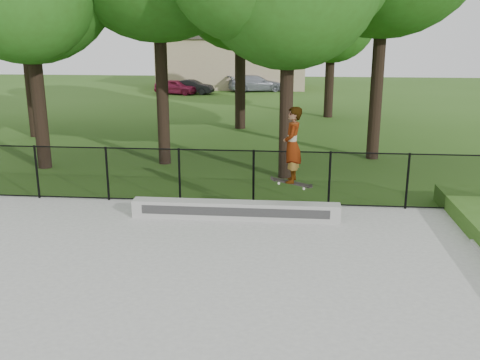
{
  "coord_description": "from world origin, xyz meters",
  "views": [
    {
      "loc": [
        2.94,
        -7.77,
        4.53
      ],
      "look_at": [
        1.8,
        4.2,
        1.2
      ],
      "focal_mm": 40.0,
      "sensor_mm": 36.0,
      "label": 1
    }
  ],
  "objects_px": {
    "car_a": "(176,87)",
    "car_b": "(192,87)",
    "grind_ledge": "(235,210)",
    "skater_airborne": "(292,146)",
    "car_c": "(256,83)"
  },
  "relations": [
    {
      "from": "grind_ledge",
      "to": "car_b",
      "type": "distance_m",
      "value": 28.57
    },
    {
      "from": "car_c",
      "to": "car_b",
      "type": "bearing_deg",
      "value": 98.65
    },
    {
      "from": "grind_ledge",
      "to": "car_c",
      "type": "distance_m",
      "value": 30.21
    },
    {
      "from": "grind_ledge",
      "to": "car_b",
      "type": "xyz_separation_m",
      "value": [
        -6.17,
        27.89,
        0.25
      ]
    },
    {
      "from": "car_b",
      "to": "skater_airborne",
      "type": "relative_size",
      "value": 1.47
    },
    {
      "from": "car_b",
      "to": "car_c",
      "type": "bearing_deg",
      "value": -56.05
    },
    {
      "from": "car_b",
      "to": "car_c",
      "type": "relative_size",
      "value": 0.73
    },
    {
      "from": "grind_ledge",
      "to": "car_c",
      "type": "relative_size",
      "value": 1.28
    },
    {
      "from": "grind_ledge",
      "to": "car_a",
      "type": "bearing_deg",
      "value": 104.93
    },
    {
      "from": "grind_ledge",
      "to": "skater_airborne",
      "type": "relative_size",
      "value": 2.6
    },
    {
      "from": "car_b",
      "to": "skater_airborne",
      "type": "distance_m",
      "value": 28.93
    },
    {
      "from": "car_c",
      "to": "skater_airborne",
      "type": "height_order",
      "value": "skater_airborne"
    },
    {
      "from": "car_a",
      "to": "car_b",
      "type": "bearing_deg",
      "value": -57.76
    },
    {
      "from": "car_a",
      "to": "skater_airborne",
      "type": "bearing_deg",
      "value": -146.14
    },
    {
      "from": "car_b",
      "to": "skater_airborne",
      "type": "xyz_separation_m",
      "value": [
        7.54,
        -27.9,
        1.4
      ]
    }
  ]
}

